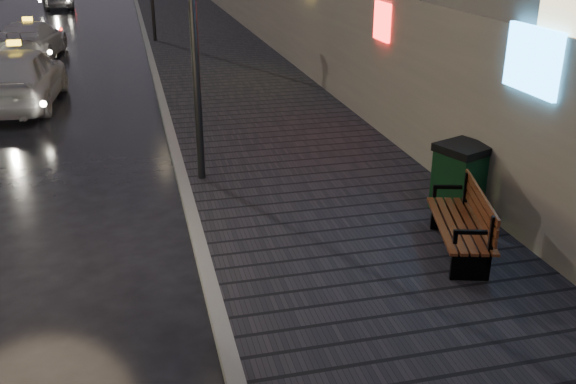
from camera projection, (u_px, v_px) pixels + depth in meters
name	position (u px, v px, depth m)	size (l,w,h in m)	color
sidewalk	(208.00, 44.00, 25.92)	(4.60, 58.00, 0.15)	black
curb	(148.00, 47.00, 25.38)	(0.20, 58.00, 0.15)	slate
bench	(465.00, 222.00, 9.06)	(1.13, 1.96, 0.95)	black
trash_bin	(461.00, 177.00, 10.42)	(0.95, 0.95, 1.13)	black
taxi_near	(19.00, 76.00, 17.02)	(1.91, 4.74, 1.62)	silver
taxi_mid	(31.00, 40.00, 23.25)	(1.90, 4.66, 1.35)	silver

